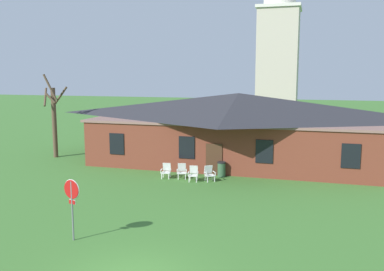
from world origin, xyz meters
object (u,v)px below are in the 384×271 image
lawn_chair_by_porch (166,170)px  lawn_chair_near_door (182,171)px  lawn_chair_left_end (193,173)px  trash_bin (222,169)px  stop_sign (72,197)px  lawn_chair_middle (209,173)px

lawn_chair_by_porch → lawn_chair_near_door: same height
lawn_chair_left_end → trash_bin: (1.45, 1.59, -0.00)m
stop_sign → lawn_chair_near_door: size_ratio=2.63×
stop_sign → lawn_chair_by_porch: size_ratio=2.63×
lawn_chair_near_door → lawn_chair_left_end: bearing=-26.1°
lawn_chair_middle → trash_bin: size_ratio=0.98×
lawn_chair_left_end → lawn_chair_middle: 0.99m
stop_sign → trash_bin: (3.50, 11.89, -1.28)m
lawn_chair_near_door → lawn_chair_left_end: 1.00m
stop_sign → trash_bin: stop_sign is taller
lawn_chair_by_porch → lawn_chair_left_end: same height
lawn_chair_middle → trash_bin: trash_bin is taller
lawn_chair_near_door → lawn_chair_left_end: same height
stop_sign → trash_bin: size_ratio=2.57×
lawn_chair_middle → lawn_chair_left_end: bearing=-162.1°
stop_sign → lawn_chair_near_door: 10.88m
lawn_chair_by_porch → lawn_chair_middle: bearing=1.3°
lawn_chair_by_porch → lawn_chair_left_end: 1.90m
trash_bin → lawn_chair_left_end: bearing=-132.3°
stop_sign → lawn_chair_near_door: bearing=83.9°
stop_sign → lawn_chair_left_end: stop_sign is taller
lawn_chair_left_end → lawn_chair_near_door: bearing=153.9°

